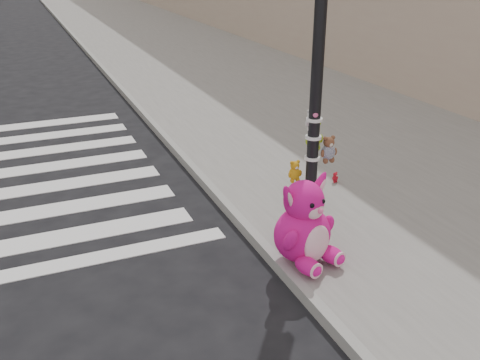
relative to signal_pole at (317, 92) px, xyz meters
name	(u,v)px	position (x,y,z in m)	size (l,w,h in m)	color
ground	(169,339)	(-2.62, -1.82, -1.81)	(120.00, 120.00, 0.00)	black
sidewalk_near	(241,79)	(2.38, 8.18, -1.74)	(7.00, 80.00, 0.14)	slate
curb_edge	(122,90)	(-1.07, 8.18, -1.74)	(0.12, 80.00, 0.15)	gray
signal_pole	(317,92)	(0.00, 0.00, 0.00)	(0.66, 0.50, 4.00)	black
pink_bunny	(305,228)	(-0.81, -1.25, -1.24)	(0.84, 0.92, 1.07)	#E01287
red_teddy	(335,177)	(0.78, 0.58, -1.59)	(0.12, 0.08, 0.18)	red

